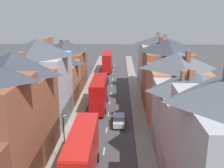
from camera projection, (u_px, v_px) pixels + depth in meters
The scene contains 11 objects.
pavement_left at pixel (84, 99), 51.76m from camera, with size 2.20×104.00×0.14m, color gray.
pavement_right at pixel (136, 99), 51.45m from camera, with size 2.20×104.00×0.14m, color gray.
centre_line_dashes at pixel (110, 103), 49.70m from camera, with size 0.14×97.80×0.01m.
terrace_row_left at pixel (25, 102), 33.21m from camera, with size 8.00×66.51×13.20m.
terrace_row_right at pixel (186, 103), 32.52m from camera, with size 8.00×61.46×13.54m.
double_decker_bus_lead at pixel (82, 155), 26.17m from camera, with size 2.74×10.80×5.30m.
double_decker_bus_mid_street at pixel (99, 93), 46.36m from camera, with size 2.74×10.80×5.30m.
double_decker_bus_far_approaching at pixel (107, 61), 75.91m from camera, with size 2.74×10.80×5.30m.
car_near_blue at pixel (119, 120), 39.76m from camera, with size 1.90×4.55×1.63m.
car_parked_right_a at pixel (105, 80), 63.28m from camera, with size 1.90×4.22×1.66m.
street_lamp at pixel (64, 136), 29.18m from camera, with size 0.20×1.12×5.50m.
Camera 1 is at (1.90, -10.95, 16.59)m, focal length 42.00 mm.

